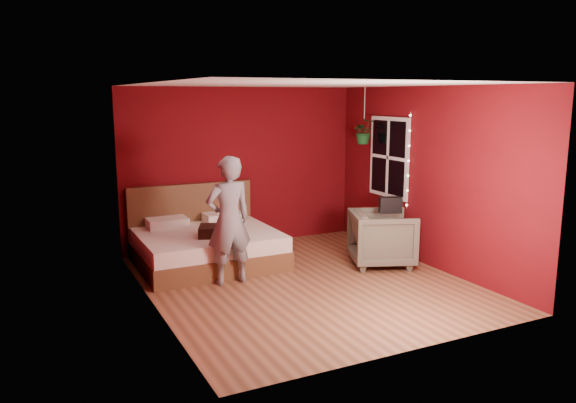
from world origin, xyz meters
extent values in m
plane|color=brown|center=(0.00, 0.00, 0.00)|extent=(4.50, 4.50, 0.00)
cube|color=#620A0F|center=(0.00, 2.26, 1.30)|extent=(4.00, 0.02, 2.60)
cube|color=#620A0F|center=(0.00, -2.26, 1.30)|extent=(4.00, 0.02, 2.60)
cube|color=#620A0F|center=(-2.01, 0.00, 1.30)|extent=(0.02, 4.50, 2.60)
cube|color=#620A0F|center=(2.01, 0.00, 1.30)|extent=(0.02, 4.50, 2.60)
cube|color=white|center=(0.00, 0.00, 2.61)|extent=(4.00, 4.50, 0.02)
cube|color=white|center=(1.97, 0.90, 1.50)|extent=(0.04, 0.97, 1.27)
cube|color=black|center=(1.96, 0.90, 1.50)|extent=(0.02, 0.85, 1.15)
cube|color=white|center=(1.95, 0.90, 1.50)|extent=(0.03, 0.05, 1.15)
cube|color=white|center=(1.95, 0.90, 1.50)|extent=(0.03, 0.85, 0.05)
cylinder|color=silver|center=(1.94, 0.38, 1.50)|extent=(0.01, 0.01, 1.45)
sphere|color=#FFF2CC|center=(1.94, 0.38, 0.83)|extent=(0.04, 0.04, 0.04)
sphere|color=#FFF2CC|center=(1.94, 0.38, 1.05)|extent=(0.04, 0.04, 0.04)
sphere|color=#FFF2CC|center=(1.94, 0.38, 1.27)|extent=(0.04, 0.04, 0.04)
sphere|color=#FFF2CC|center=(1.94, 0.38, 1.50)|extent=(0.04, 0.04, 0.04)
sphere|color=#FFF2CC|center=(1.94, 0.38, 1.73)|extent=(0.04, 0.04, 0.04)
sphere|color=#FFF2CC|center=(1.94, 0.38, 1.95)|extent=(0.04, 0.04, 0.04)
sphere|color=#FFF2CC|center=(1.94, 0.38, 2.17)|extent=(0.04, 0.04, 0.04)
cube|color=brown|center=(-0.91, 1.35, 0.14)|extent=(1.99, 1.69, 0.28)
cube|color=white|center=(-0.91, 1.35, 0.39)|extent=(1.95, 1.66, 0.22)
cube|color=brown|center=(-0.91, 2.16, 0.55)|extent=(1.99, 0.08, 1.10)
cube|color=white|center=(-1.35, 1.92, 0.57)|extent=(0.60, 0.38, 0.14)
cube|color=white|center=(-0.46, 1.92, 0.57)|extent=(0.60, 0.38, 0.14)
imported|color=gray|center=(-0.90, 0.45, 0.85)|extent=(0.64, 0.44, 1.70)
imported|color=#696653|center=(1.40, 0.22, 0.41)|extent=(1.15, 1.14, 0.81)
cube|color=black|center=(1.42, 0.09, 0.92)|extent=(0.35, 0.27, 0.22)
cube|color=black|center=(-0.89, 1.08, 0.57)|extent=(0.54, 0.54, 0.15)
cylinder|color=silver|center=(1.75, 1.30, 2.34)|extent=(0.01, 0.01, 0.51)
imported|color=#175322|center=(1.75, 1.30, 1.89)|extent=(0.45, 0.42, 0.40)
camera|label=1|loc=(-3.37, -6.33, 2.47)|focal=35.00mm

